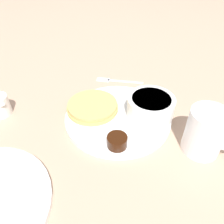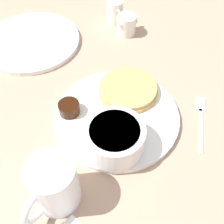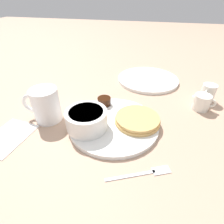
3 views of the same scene
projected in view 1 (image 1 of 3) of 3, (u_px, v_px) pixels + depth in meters
ground_plane at (118, 119)px, 0.55m from camera, size 4.00×4.00×0.00m
plate at (118, 117)px, 0.55m from camera, size 0.26×0.26×0.01m
pancake_stack at (92, 106)px, 0.55m from camera, size 0.13×0.13×0.02m
bowl at (150, 107)px, 0.52m from camera, size 0.11×0.11×0.05m
syrup_cup at (117, 141)px, 0.46m from camera, size 0.04×0.04×0.02m
butter_ramekin at (159, 115)px, 0.52m from camera, size 0.04×0.04×0.04m
coffee_mug at (206, 132)px, 0.44m from camera, size 0.08×0.11×0.10m
fork at (114, 80)px, 0.68m from camera, size 0.07×0.14×0.00m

